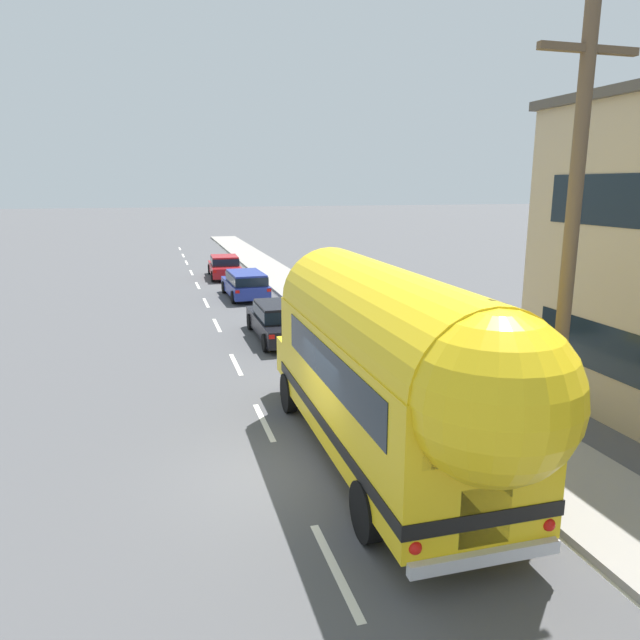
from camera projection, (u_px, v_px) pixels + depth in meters
name	position (u px, v px, depth m)	size (l,w,h in m)	color
ground_plane	(289.00, 474.00, 11.79)	(300.00, 300.00, 0.00)	#4C4C4F
lane_markings	(282.00, 322.00, 24.74)	(3.93, 80.00, 0.01)	silver
sidewalk_slab	(361.00, 334.00, 22.51)	(2.66, 90.00, 0.15)	gray
utility_pole	(569.00, 260.00, 9.84)	(1.80, 0.24, 8.50)	brown
painted_bus	(391.00, 364.00, 11.22)	(2.65, 10.31, 4.12)	yellow
car_lead	(281.00, 319.00, 22.00)	(1.98, 4.77, 1.37)	black
car_second	(246.00, 283.00, 29.94)	(2.01, 4.49, 1.37)	navy
car_third	(225.00, 266.00, 36.65)	(2.01, 4.60, 1.37)	#A5191E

